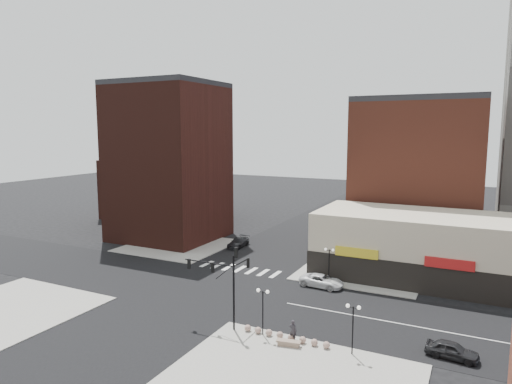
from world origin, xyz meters
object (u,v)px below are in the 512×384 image
at_px(street_lamp_se_b, 353,317).
at_px(stone_bench, 289,343).
at_px(street_lamp_se_a, 263,300).
at_px(traffic_signal, 226,275).
at_px(pedestrian, 293,331).
at_px(street_lamp_ne, 329,256).
at_px(dark_sedan_east, 452,350).
at_px(white_suv, 322,281).
at_px(dark_sedan_north, 238,242).

bearing_deg(street_lamp_se_b, stone_bench, -168.95).
distance_m(street_lamp_se_a, stone_bench, 4.22).
xyz_separation_m(traffic_signal, street_lamp_se_b, (11.76, -0.17, -1.67)).
relative_size(street_lamp_se_b, pedestrian, 2.20).
bearing_deg(pedestrian, street_lamp_se_b, -177.07).
xyz_separation_m(street_lamp_ne, dark_sedan_east, (14.25, -12.89, -2.60)).
height_order(street_lamp_se_a, pedestrian, street_lamp_se_a).
bearing_deg(white_suv, traffic_signal, 166.74).
distance_m(street_lamp_se_a, pedestrian, 3.63).
distance_m(traffic_signal, white_suv, 15.58).
bearing_deg(pedestrian, white_suv, -78.34).
height_order(pedestrian, stone_bench, pedestrian).
distance_m(street_lamp_se_b, dark_sedan_north, 36.12).
bearing_deg(traffic_signal, dark_sedan_north, 116.57).
relative_size(dark_sedan_east, dark_sedan_north, 0.82).
height_order(street_lamp_se_b, white_suv, street_lamp_se_b).
xyz_separation_m(traffic_signal, street_lamp_se_a, (3.76, -0.17, -1.67)).
distance_m(traffic_signal, stone_bench, 8.16).
bearing_deg(white_suv, street_lamp_se_b, -149.27).
xyz_separation_m(street_lamp_se_b, dark_sedan_north, (-24.76, 26.16, -2.58)).
bearing_deg(white_suv, pedestrian, -167.46).
height_order(street_lamp_se_b, stone_bench, street_lamp_se_b).
relative_size(traffic_signal, street_lamp_se_a, 1.87).
height_order(street_lamp_ne, stone_bench, street_lamp_ne).
height_order(street_lamp_se_b, street_lamp_ne, same).
bearing_deg(street_lamp_se_a, street_lamp_se_b, 0.00).
bearing_deg(street_lamp_se_a, white_suv, 87.50).
distance_m(traffic_signal, pedestrian, 7.69).
bearing_deg(street_lamp_se_a, street_lamp_ne, 86.42).
distance_m(street_lamp_ne, stone_bench, 17.35).
height_order(traffic_signal, dark_sedan_east, traffic_signal).
height_order(traffic_signal, pedestrian, traffic_signal).
bearing_deg(street_lamp_ne, street_lamp_se_b, -66.37).
relative_size(dark_sedan_east, pedestrian, 2.13).
height_order(street_lamp_se_b, dark_sedan_east, street_lamp_se_b).
xyz_separation_m(street_lamp_ne, dark_sedan_north, (-17.76, 10.16, -2.58)).
bearing_deg(dark_sedan_east, white_suv, 58.07).
relative_size(street_lamp_se_b, street_lamp_ne, 1.00).
relative_size(street_lamp_se_a, pedestrian, 2.20).
relative_size(street_lamp_se_a, dark_sedan_east, 1.03).
bearing_deg(street_lamp_se_a, dark_sedan_east, 11.51).
bearing_deg(pedestrian, street_lamp_ne, -80.43).
relative_size(traffic_signal, street_lamp_se_b, 1.87).
bearing_deg(traffic_signal, dark_sedan_east, 8.78).
bearing_deg(street_lamp_se_b, dark_sedan_east, 23.20).
distance_m(street_lamp_se_a, street_lamp_ne, 16.03).
bearing_deg(stone_bench, street_lamp_ne, 85.93).
distance_m(street_lamp_se_a, street_lamp_se_b, 8.00).
bearing_deg(traffic_signal, street_lamp_ne, 73.25).
bearing_deg(white_suv, street_lamp_ne, -9.92).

